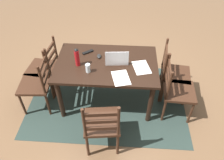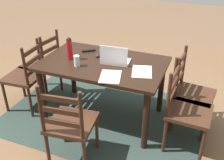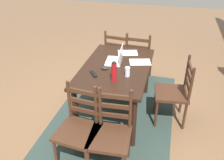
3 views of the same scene
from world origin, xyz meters
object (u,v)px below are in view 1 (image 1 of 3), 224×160
at_px(dining_table, 107,68).
at_px(chair_left_near, 173,73).
at_px(laptop, 117,59).
at_px(chair_right_near, 44,68).
at_px(water_bottle, 77,57).
at_px(drinking_glass, 88,68).
at_px(tv_remote, 88,52).
at_px(chair_left_far, 176,90).
at_px(chair_far_head, 102,124).
at_px(computer_mouse, 99,56).
at_px(chair_right_far, 37,84).

bearing_deg(dining_table, chair_left_near, -169.55).
relative_size(chair_left_near, laptop, 2.80).
relative_size(chair_right_near, water_bottle, 3.50).
distance_m(dining_table, laptop, 0.21).
distance_m(chair_right_near, drinking_glass, 0.94).
xyz_separation_m(chair_left_near, tv_remote, (1.31, -0.04, 0.31)).
height_order(chair_left_near, drinking_glass, chair_left_near).
height_order(chair_left_far, chair_far_head, same).
height_order(dining_table, computer_mouse, computer_mouse).
relative_size(chair_right_near, computer_mouse, 9.50).
height_order(chair_left_far, tv_remote, chair_left_far).
bearing_deg(chair_right_near, drinking_glass, 153.95).
distance_m(drinking_glass, tv_remote, 0.44).
bearing_deg(chair_right_near, laptop, 172.17).
height_order(chair_far_head, chair_left_near, same).
bearing_deg(computer_mouse, water_bottle, 29.14).
xyz_separation_m(chair_left_far, chair_right_far, (2.02, -0.00, 0.00)).
bearing_deg(tv_remote, drinking_glass, -27.99).
xyz_separation_m(dining_table, chair_right_far, (1.01, 0.18, -0.20)).
distance_m(dining_table, computer_mouse, 0.21).
relative_size(chair_right_near, chair_far_head, 1.00).
xyz_separation_m(chair_right_far, drinking_glass, (-0.78, 0.03, 0.36)).
height_order(chair_right_near, laptop, laptop).
height_order(dining_table, tv_remote, tv_remote).
height_order(dining_table, chair_left_far, chair_left_far).
distance_m(chair_right_near, chair_left_near, 2.02).
height_order(water_bottle, computer_mouse, water_bottle).
relative_size(drinking_glass, tv_remote, 0.74).
xyz_separation_m(chair_right_near, chair_far_head, (-1.01, 1.00, 0.00)).
distance_m(chair_right_near, chair_far_head, 1.42).
relative_size(computer_mouse, tv_remote, 0.59).
relative_size(chair_left_near, water_bottle, 3.50).
distance_m(chair_right_near, water_bottle, 0.80).
distance_m(chair_far_head, drinking_glass, 0.76).
xyz_separation_m(chair_right_near, chair_right_far, (-0.00, 0.36, 0.00)).
distance_m(chair_left_near, computer_mouse, 1.17).
relative_size(dining_table, computer_mouse, 14.41).
distance_m(dining_table, drinking_glass, 0.35).
xyz_separation_m(chair_right_far, computer_mouse, (-0.89, -0.31, 0.32)).
relative_size(chair_left_near, tv_remote, 5.59).
distance_m(chair_left_far, chair_right_near, 2.05).
bearing_deg(dining_table, tv_remote, -37.43).
distance_m(dining_table, chair_far_head, 0.85).
relative_size(chair_left_far, chair_right_far, 1.00).
relative_size(chair_far_head, laptop, 2.80).
bearing_deg(chair_left_near, computer_mouse, 2.85).
distance_m(chair_left_far, tv_remote, 1.40).
bearing_deg(dining_table, computer_mouse, -47.35).
distance_m(chair_right_near, tv_remote, 0.78).
bearing_deg(chair_right_far, chair_left_near, -169.75).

